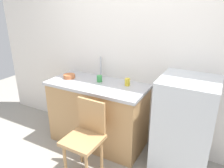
{
  "coord_description": "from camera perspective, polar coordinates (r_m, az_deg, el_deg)",
  "views": [
    {
      "loc": [
        1.06,
        -1.6,
        1.92
      ],
      "look_at": [
        -0.12,
        0.6,
        0.96
      ],
      "focal_mm": 34.5,
      "sensor_mm": 36.0,
      "label": 1
    }
  ],
  "objects": [
    {
      "name": "cup_green",
      "position": [
        2.89,
        -3.35,
        1.44
      ],
      "size": [
        0.07,
        0.07,
        0.09
      ],
      "primitive_type": "cylinder",
      "color": "green",
      "rests_on": "countertop"
    },
    {
      "name": "cup_yellow",
      "position": [
        2.76,
        4.09,
        0.53
      ],
      "size": [
        0.07,
        0.07,
        0.1
      ],
      "primitive_type": "cylinder",
      "color": "yellow",
      "rests_on": "countertop"
    },
    {
      "name": "faucet",
      "position": [
        3.05,
        -2.98,
        4.55
      ],
      "size": [
        0.02,
        0.02,
        0.29
      ],
      "primitive_type": "cylinder",
      "color": "#B7B7BC",
      "rests_on": "countertop"
    },
    {
      "name": "countertop",
      "position": [
        2.86,
        -3.95,
        -0.14
      ],
      "size": [
        1.34,
        0.64,
        0.04
      ],
      "primitive_type": "cube",
      "color": "#B7B7BC",
      "rests_on": "cabinet_base"
    },
    {
      "name": "chair",
      "position": [
        2.53,
        -6.96,
        -13.32
      ],
      "size": [
        0.41,
        0.41,
        0.89
      ],
      "rotation": [
        0.0,
        0.0,
        -0.02
      ],
      "color": "tan",
      "rests_on": "ground_plane"
    },
    {
      "name": "cabinet_base",
      "position": [
        3.05,
        -3.73,
        -8.1
      ],
      "size": [
        1.3,
        0.6,
        0.87
      ],
      "primitive_type": "cube",
      "color": "tan",
      "rests_on": "ground_plane"
    },
    {
      "name": "terracotta_bowl",
      "position": [
        3.09,
        -11.26,
        2.04
      ],
      "size": [
        0.16,
        0.16,
        0.05
      ],
      "primitive_type": "cylinder",
      "color": "#C67042",
      "rests_on": "countertop"
    },
    {
      "name": "refrigerator",
      "position": [
        2.63,
        18.49,
        -10.73
      ],
      "size": [
        0.61,
        0.61,
        1.16
      ],
      "primitive_type": "cube",
      "color": "silver",
      "rests_on": "ground_plane"
    },
    {
      "name": "back_wall",
      "position": [
        2.87,
        5.99,
        9.12
      ],
      "size": [
        4.8,
        0.1,
        2.66
      ],
      "primitive_type": "cube",
      "color": "white",
      "rests_on": "ground_plane"
    }
  ]
}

